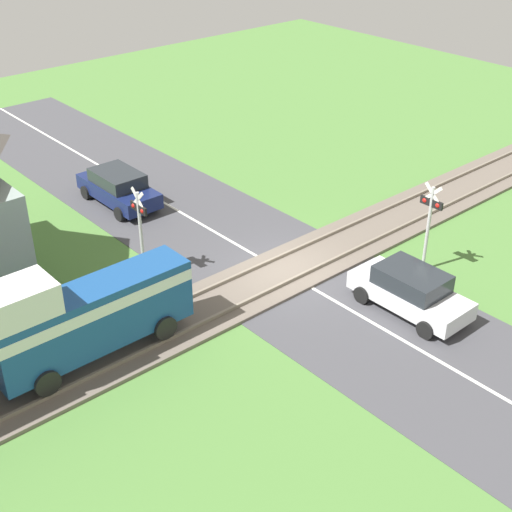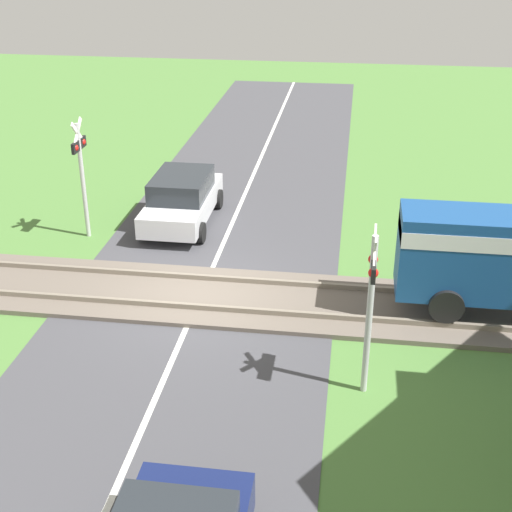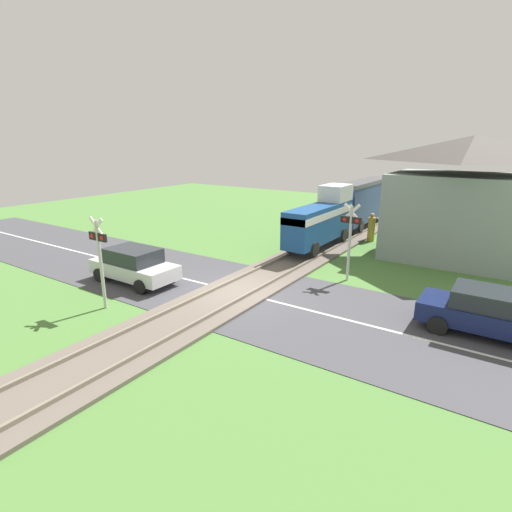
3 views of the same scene
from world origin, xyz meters
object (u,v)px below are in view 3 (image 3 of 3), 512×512
crossing_signal_east_approach (350,232)px  pedestrian_by_station (371,228)px  car_near_crossing (134,265)px  crossing_signal_west_approach (99,251)px  train (348,207)px  car_far_side (492,312)px  station_building (465,201)px

crossing_signal_east_approach → pedestrian_by_station: bearing=100.8°
car_near_crossing → pedestrian_by_station: 14.12m
car_near_crossing → crossing_signal_east_approach: 9.28m
crossing_signal_east_approach → crossing_signal_west_approach: bearing=-128.7°
crossing_signal_west_approach → crossing_signal_east_approach: 9.93m
train → car_far_side: 13.42m
station_building → pedestrian_by_station: station_building is taller
train → pedestrian_by_station: 2.02m
car_near_crossing → station_building: 16.04m
car_far_side → crossing_signal_east_approach: (-5.59, 2.43, 1.37)m
crossing_signal_east_approach → pedestrian_by_station: 7.70m
car_far_side → station_building: size_ratio=0.55×
car_far_side → crossing_signal_east_approach: crossing_signal_east_approach is taller
train → car_far_side: bearing=-49.5°
crossing_signal_east_approach → pedestrian_by_station: size_ratio=1.98×
crossing_signal_west_approach → pedestrian_by_station: crossing_signal_west_approach is taller
crossing_signal_east_approach → car_near_crossing: bearing=-144.6°
car_far_side → pedestrian_by_station: size_ratio=2.46×
train → crossing_signal_west_approach: 15.79m
car_near_crossing → pedestrian_by_station: (6.06, 12.76, -0.00)m
train → station_building: bearing=-13.4°
crossing_signal_west_approach → station_building: (9.72, 13.90, 0.83)m
crossing_signal_west_approach → pedestrian_by_station: size_ratio=1.98×
train → crossing_signal_west_approach: (-3.10, -15.48, 0.27)m
crossing_signal_east_approach → station_building: station_building is taller
crossing_signal_east_approach → station_building: (3.51, 6.15, 0.83)m
pedestrian_by_station → car_far_side: bearing=-54.6°
crossing_signal_west_approach → station_building: bearing=55.0°
train → pedestrian_by_station: bearing=-9.7°
car_near_crossing → station_building: size_ratio=0.53×
car_near_crossing → car_far_side: car_near_crossing is taller
crossing_signal_east_approach → pedestrian_by_station: crossing_signal_east_approach is taller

